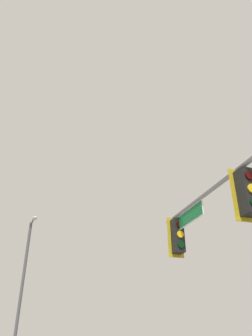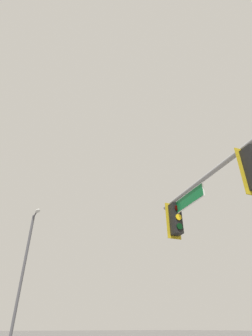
{
  "view_description": "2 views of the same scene",
  "coord_description": "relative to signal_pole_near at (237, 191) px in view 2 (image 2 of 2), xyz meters",
  "views": [
    {
      "loc": [
        -9.88,
        -2.93,
        1.76
      ],
      "look_at": [
        -2.28,
        -7.25,
        6.39
      ],
      "focal_mm": 35.0,
      "sensor_mm": 36.0,
      "label": 1
    },
    {
      "loc": [
        -8.03,
        -3.19,
        1.5
      ],
      "look_at": [
        -1.81,
        -7.34,
        6.08
      ],
      "focal_mm": 28.0,
      "sensor_mm": 36.0,
      "label": 2
    }
  ],
  "objects": [
    {
      "name": "signal_pole_near",
      "position": [
        0.0,
        0.0,
        0.0
      ],
      "size": [
        6.63,
        1.69,
        6.03
      ],
      "color": "gray",
      "rests_on": "ground_plane"
    },
    {
      "name": "street_lamp",
      "position": [
        15.03,
        1.28,
        0.36
      ],
      "size": [
        2.02,
        0.43,
        8.46
      ],
      "color": "#4C4C51",
      "rests_on": "ground_plane"
    }
  ]
}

